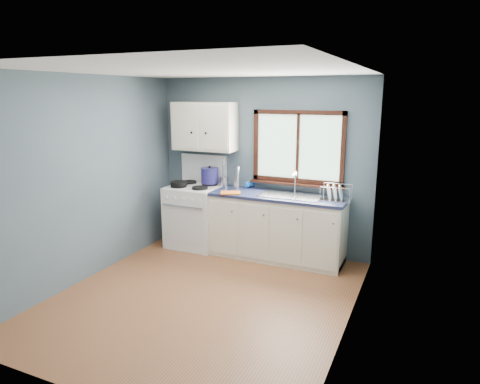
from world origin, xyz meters
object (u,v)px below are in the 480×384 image
at_px(base_cabinets, 277,230).
at_px(stockpot, 210,175).
at_px(gas_range, 195,214).
at_px(thermos, 237,178).
at_px(skillet, 179,183).
at_px(dish_rack, 335,196).
at_px(sink, 290,200).
at_px(utensil_crock, 224,181).

height_order(base_cabinets, stockpot, stockpot).
height_order(gas_range, base_cabinets, gas_range).
bearing_deg(thermos, skillet, -163.34).
bearing_deg(thermos, dish_rack, -1.86).
xyz_separation_m(gas_range, base_cabinets, (1.31, 0.02, -0.08)).
distance_m(skillet, stockpot, 0.47).
xyz_separation_m(base_cabinets, dish_rack, (0.78, 0.02, 0.56)).
bearing_deg(base_cabinets, sink, -0.13).
bearing_deg(skillet, dish_rack, -18.13).
bearing_deg(stockpot, skillet, -138.80).
bearing_deg(base_cabinets, skillet, -173.20).
distance_m(base_cabinets, thermos, 0.94).
xyz_separation_m(skillet, thermos, (0.82, 0.24, 0.10)).
bearing_deg(gas_range, sink, 0.71).
height_order(gas_range, dish_rack, gas_range).
bearing_deg(sink, gas_range, -179.29).
distance_m(base_cabinets, stockpot, 1.31).
bearing_deg(thermos, stockpot, 172.93).
bearing_deg(thermos, gas_range, -172.33).
xyz_separation_m(sink, skillet, (-1.65, -0.17, 0.13)).
relative_size(gas_range, thermos, 4.08).
height_order(base_cabinets, thermos, thermos).
bearing_deg(gas_range, dish_rack, 1.13).
xyz_separation_m(skillet, dish_rack, (2.25, 0.20, -0.01)).
distance_m(gas_range, stockpot, 0.63).
height_order(gas_range, thermos, gas_range).
bearing_deg(gas_range, thermos, 7.67).
xyz_separation_m(stockpot, dish_rack, (1.90, -0.11, -0.10)).
distance_m(stockpot, utensil_crock, 0.24).
distance_m(sink, dish_rack, 0.61).
relative_size(sink, stockpot, 2.36).
bearing_deg(base_cabinets, gas_range, -179.18).
bearing_deg(thermos, sink, -4.76).
distance_m(gas_range, skillet, 0.54).
distance_m(gas_range, utensil_crock, 0.67).
bearing_deg(thermos, base_cabinets, -6.03).
relative_size(skillet, dish_rack, 0.97).
xyz_separation_m(skillet, stockpot, (0.35, 0.30, 0.09)).
bearing_deg(dish_rack, skillet, -178.81).
height_order(skillet, utensil_crock, utensil_crock).
bearing_deg(sink, stockpot, 174.40).
distance_m(gas_range, dish_rack, 2.14).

